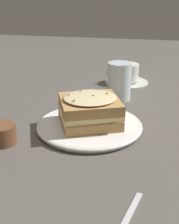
% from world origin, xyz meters
% --- Properties ---
extents(ground_plane, '(2.40, 2.40, 0.00)m').
position_xyz_m(ground_plane, '(0.00, 0.00, 0.00)').
color(ground_plane, '#514C47').
extents(dinner_plate, '(0.23, 0.23, 0.01)m').
position_xyz_m(dinner_plate, '(0.02, -0.02, 0.01)').
color(dinner_plate, white).
rests_on(dinner_plate, ground_plane).
extents(sandwich, '(0.16, 0.16, 0.07)m').
position_xyz_m(sandwich, '(0.02, -0.03, 0.05)').
color(sandwich, '#B2844C').
rests_on(sandwich, dinner_plate).
extents(teacup_with_saucer, '(0.14, 0.14, 0.06)m').
position_xyz_m(teacup_with_saucer, '(0.38, -0.07, 0.03)').
color(teacup_with_saucer, silver).
rests_on(teacup_with_saucer, ground_plane).
extents(water_glass, '(0.06, 0.06, 0.10)m').
position_xyz_m(water_glass, '(0.22, -0.07, 0.05)').
color(water_glass, silver).
rests_on(water_glass, ground_plane).
extents(condiment_pot, '(0.06, 0.06, 0.04)m').
position_xyz_m(condiment_pot, '(-0.08, 0.14, 0.02)').
color(condiment_pot, brown).
rests_on(condiment_pot, ground_plane).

